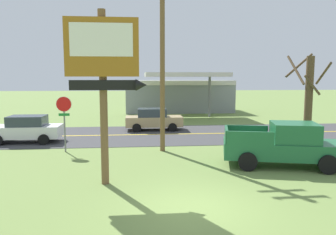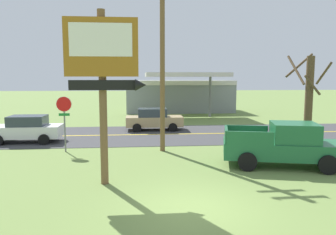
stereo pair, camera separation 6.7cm
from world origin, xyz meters
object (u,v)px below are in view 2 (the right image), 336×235
object	(u,v)px
pickup_green_parked_on_lawn	(285,145)
motel_sign	(104,67)
car_tan_near_lane	(154,119)
car_white_mid_lane	(26,129)
stop_sign	(64,114)
gas_station	(179,95)
utility_pole	(162,55)
bare_tree	(308,101)

from	to	relation	value
pickup_green_parked_on_lawn	motel_sign	bearing A→B (deg)	-166.64
car_tan_near_lane	car_white_mid_lane	world-z (taller)	same
stop_sign	gas_station	distance (m)	22.11
utility_pole	bare_tree	size ratio (longest dim) A/B	1.83
utility_pole	pickup_green_parked_on_lawn	size ratio (longest dim) A/B	1.74
pickup_green_parked_on_lawn	bare_tree	bearing A→B (deg)	47.33
utility_pole	gas_station	world-z (taller)	utility_pole
stop_sign	bare_tree	bearing A→B (deg)	-5.75
motel_sign	stop_sign	distance (m)	6.68
pickup_green_parked_on_lawn	car_white_mid_lane	bearing A→B (deg)	153.07
utility_pole	car_tan_near_lane	world-z (taller)	utility_pole
pickup_green_parked_on_lawn	car_white_mid_lane	size ratio (longest dim) A/B	1.31
bare_tree	gas_station	size ratio (longest dim) A/B	0.44
motel_sign	car_white_mid_lane	distance (m)	10.76
utility_pole	car_white_mid_lane	distance (m)	9.64
gas_station	car_white_mid_lane	size ratio (longest dim) A/B	2.86
pickup_green_parked_on_lawn	utility_pole	bearing A→B (deg)	144.59
bare_tree	gas_station	xyz separation A→B (m)	(-4.04, 21.62, -0.77)
car_tan_near_lane	gas_station	bearing A→B (deg)	75.01
motel_sign	utility_pole	distance (m)	6.08
gas_station	bare_tree	bearing A→B (deg)	-79.42
car_white_mid_lane	bare_tree	bearing A→B (deg)	-14.79
motel_sign	utility_pole	xyz separation A→B (m)	(2.51, 5.48, 0.82)
bare_tree	car_white_mid_lane	world-z (taller)	bare_tree
stop_sign	gas_station	xyz separation A→B (m)	(8.67, 20.34, -0.08)
stop_sign	car_tan_near_lane	size ratio (longest dim) A/B	0.70
utility_pole	pickup_green_parked_on_lawn	xyz separation A→B (m)	(5.15, -3.66, -4.15)
utility_pole	stop_sign	bearing A→B (deg)	177.62
bare_tree	car_tan_near_lane	bearing A→B (deg)	133.29
car_tan_near_lane	car_white_mid_lane	xyz separation A→B (m)	(-7.96, -4.00, 0.00)
stop_sign	car_white_mid_lane	xyz separation A→B (m)	(-2.90, 2.84, -1.20)
utility_pole	gas_station	size ratio (longest dim) A/B	0.80
gas_station	car_tan_near_lane	distance (m)	14.02
motel_sign	utility_pole	world-z (taller)	utility_pole
car_tan_near_lane	motel_sign	bearing A→B (deg)	-100.81
car_white_mid_lane	utility_pole	bearing A→B (deg)	-20.75
stop_sign	car_tan_near_lane	distance (m)	8.59
bare_tree	gas_station	bearing A→B (deg)	100.58
gas_station	car_white_mid_lane	xyz separation A→B (m)	(-11.57, -17.50, -1.11)
gas_station	car_white_mid_lane	distance (m)	21.01
stop_sign	utility_pole	world-z (taller)	utility_pole
stop_sign	utility_pole	size ratio (longest dim) A/B	0.31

